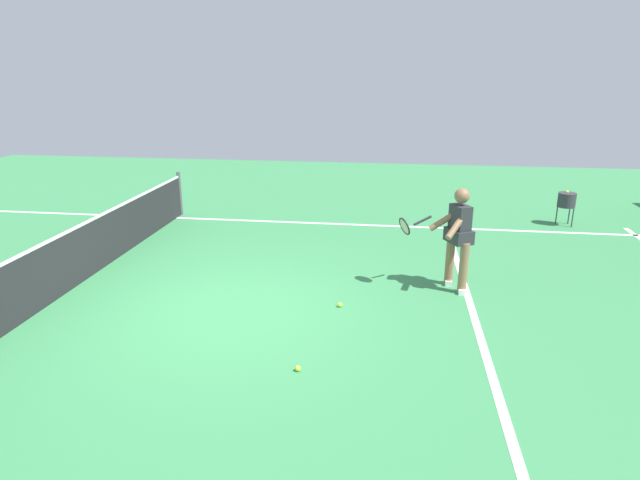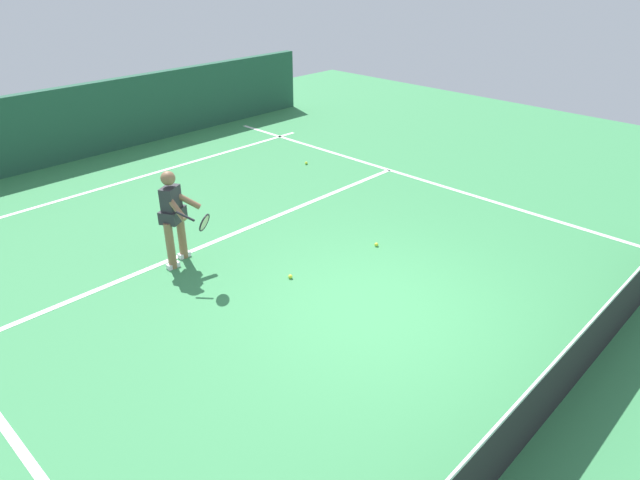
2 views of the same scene
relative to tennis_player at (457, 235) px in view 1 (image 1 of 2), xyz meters
The scene contains 8 objects.
ground_plane 3.44m from the tennis_player, 111.38° to the left, with size 24.66×24.66×0.00m, color #38844C.
service_line_marking 1.49m from the tennis_player, behind, with size 8.98×0.10×0.01m, color white.
sideline_right_marking 4.59m from the tennis_player, 43.52° to the left, with size 0.10×16.97×0.01m, color white.
court_net 5.85m from the tennis_player, 102.03° to the left, with size 9.66×0.08×0.98m.
tennis_player is the anchor object (origin of this frame).
tennis_ball_near 2.02m from the tennis_player, 118.79° to the left, with size 0.07×0.07×0.07m, color #D1E533.
tennis_ball_mid 3.35m from the tennis_player, 143.88° to the left, with size 0.07×0.07×0.07m, color #D1E533.
ball_hopper 4.69m from the tennis_player, 34.66° to the right, with size 0.36×0.36×0.74m.
Camera 1 is at (-6.56, -2.15, 3.20)m, focal length 30.36 mm.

